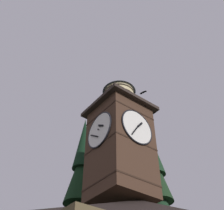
{
  "coord_description": "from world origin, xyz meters",
  "views": [
    {
      "loc": [
        9.67,
        9.53,
        2.02
      ],
      "look_at": [
        0.1,
        -2.91,
        15.59
      ],
      "focal_mm": 46.23,
      "sensor_mm": 36.0,
      "label": 1
    }
  ],
  "objects": [
    {
      "name": "flying_bird_high",
      "position": [
        -4.17,
        -3.8,
        19.97
      ],
      "size": [
        0.35,
        0.69,
        0.14
      ],
      "color": "black"
    },
    {
      "name": "clock_tower",
      "position": [
        -0.36,
        -2.64,
        12.67
      ],
      "size": [
        3.98,
        3.98,
        9.59
      ],
      "color": "#422B1E",
      "rests_on": "building_main"
    }
  ]
}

